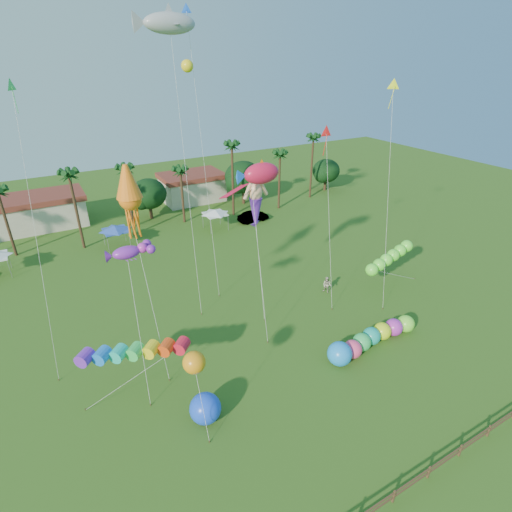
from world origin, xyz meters
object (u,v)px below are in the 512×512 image
car_b (253,217)px  spectator_b (327,285)px  blue_ball (205,408)px  caterpillar_inflatable (369,339)px

car_b → spectator_b: bearing=169.5°
car_b → blue_ball: blue_ball is taller
spectator_b → blue_ball: size_ratio=0.85×
spectator_b → caterpillar_inflatable: bearing=-42.9°
caterpillar_inflatable → blue_ball: 15.63m
car_b → caterpillar_inflatable: (-5.77, -30.97, 0.08)m
spectator_b → caterpillar_inflatable: 9.37m
car_b → caterpillar_inflatable: 31.50m
car_b → spectator_b: size_ratio=2.54×
spectator_b → blue_ball: 20.35m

